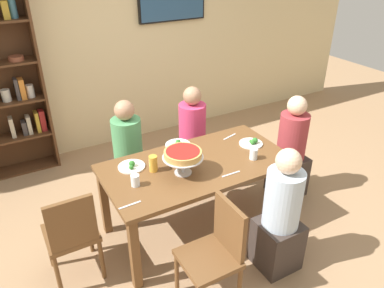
# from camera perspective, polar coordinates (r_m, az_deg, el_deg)

# --- Properties ---
(ground_plane) EXTENTS (12.00, 12.00, 0.00)m
(ground_plane) POSITION_cam_1_polar(r_m,az_deg,el_deg) (3.80, 0.76, -12.51)
(ground_plane) COLOR #9E7A56
(rear_partition) EXTENTS (8.00, 0.12, 2.80)m
(rear_partition) POSITION_cam_1_polar(r_m,az_deg,el_deg) (5.00, -12.32, 15.38)
(rear_partition) COLOR beige
(rear_partition) RESTS_ON ground_plane
(dining_table) EXTENTS (1.69, 0.88, 0.74)m
(dining_table) POSITION_cam_1_polar(r_m,az_deg,el_deg) (3.40, 0.83, -4.24)
(dining_table) COLOR brown
(dining_table) RESTS_ON ground_plane
(television) EXTENTS (0.94, 0.05, 0.53)m
(television) POSITION_cam_1_polar(r_m,az_deg,el_deg) (5.15, -3.06, 21.12)
(television) COLOR black
(diner_far_right) EXTENTS (0.34, 0.34, 1.15)m
(diner_far_right) POSITION_cam_1_polar(r_m,az_deg,el_deg) (4.22, 0.04, 0.29)
(diner_far_right) COLOR #382D28
(diner_far_right) RESTS_ON ground_plane
(diner_head_east) EXTENTS (0.34, 0.34, 1.15)m
(diner_head_east) POSITION_cam_1_polar(r_m,az_deg,el_deg) (4.13, 14.77, -1.46)
(diner_head_east) COLOR #382D28
(diner_head_east) RESTS_ON ground_plane
(diner_far_left) EXTENTS (0.34, 0.34, 1.15)m
(diner_far_left) POSITION_cam_1_polar(r_m,az_deg,el_deg) (3.95, -9.61, -2.34)
(diner_far_left) COLOR #382D28
(diner_far_left) RESTS_ON ground_plane
(diner_near_right) EXTENTS (0.34, 0.34, 1.15)m
(diner_near_right) POSITION_cam_1_polar(r_m,az_deg,el_deg) (3.20, 13.32, -11.16)
(diner_near_right) COLOR #382D28
(diner_near_right) RESTS_ON ground_plane
(chair_head_west) EXTENTS (0.40, 0.40, 0.87)m
(chair_head_west) POSITION_cam_1_polar(r_m,az_deg,el_deg) (3.15, -17.89, -12.81)
(chair_head_west) COLOR brown
(chair_head_west) RESTS_ON ground_plane
(chair_near_left) EXTENTS (0.40, 0.40, 0.87)m
(chair_near_left) POSITION_cam_1_polar(r_m,az_deg,el_deg) (2.88, 3.72, -15.86)
(chair_near_left) COLOR brown
(chair_near_left) RESTS_ON ground_plane
(deep_dish_pizza_stand) EXTENTS (0.35, 0.35, 0.22)m
(deep_dish_pizza_stand) POSITION_cam_1_polar(r_m,az_deg,el_deg) (3.13, -1.41, -1.71)
(deep_dish_pizza_stand) COLOR silver
(deep_dish_pizza_stand) RESTS_ON dining_table
(salad_plate_near_diner) EXTENTS (0.24, 0.24, 0.07)m
(salad_plate_near_diner) POSITION_cam_1_polar(r_m,az_deg,el_deg) (3.33, -9.21, -3.36)
(salad_plate_near_diner) COLOR white
(salad_plate_near_diner) RESTS_ON dining_table
(salad_plate_far_diner) EXTENTS (0.25, 0.25, 0.07)m
(salad_plate_far_diner) POSITION_cam_1_polar(r_m,az_deg,el_deg) (3.63, -2.20, -0.06)
(salad_plate_far_diner) COLOR white
(salad_plate_far_diner) RESTS_ON dining_table
(salad_plate_spare) EXTENTS (0.23, 0.23, 0.07)m
(salad_plate_spare) POSITION_cam_1_polar(r_m,az_deg,el_deg) (3.70, 9.11, 0.19)
(salad_plate_spare) COLOR white
(salad_plate_spare) RESTS_ON dining_table
(beer_glass_amber_tall) EXTENTS (0.07, 0.07, 0.15)m
(beer_glass_amber_tall) POSITION_cam_1_polar(r_m,az_deg,el_deg) (3.23, -5.95, -2.99)
(beer_glass_amber_tall) COLOR gold
(beer_glass_amber_tall) RESTS_ON dining_table
(water_glass_clear_near) EXTENTS (0.07, 0.07, 0.10)m
(water_glass_clear_near) POSITION_cam_1_polar(r_m,az_deg,el_deg) (3.44, 9.40, -1.49)
(water_glass_clear_near) COLOR white
(water_glass_clear_near) RESTS_ON dining_table
(water_glass_clear_far) EXTENTS (0.07, 0.07, 0.10)m
(water_glass_clear_far) POSITION_cam_1_polar(r_m,az_deg,el_deg) (3.07, -8.67, -5.51)
(water_glass_clear_far) COLOR white
(water_glass_clear_far) RESTS_ON dining_table
(cutlery_fork_near) EXTENTS (0.18, 0.02, 0.00)m
(cutlery_fork_near) POSITION_cam_1_polar(r_m,az_deg,el_deg) (2.89, -9.46, -9.19)
(cutlery_fork_near) COLOR silver
(cutlery_fork_near) RESTS_ON dining_table
(cutlery_knife_near) EXTENTS (0.18, 0.02, 0.00)m
(cutlery_knife_near) POSITION_cam_1_polar(r_m,az_deg,el_deg) (3.22, 5.98, -4.57)
(cutlery_knife_near) COLOR silver
(cutlery_knife_near) RESTS_ON dining_table
(cutlery_fork_far) EXTENTS (0.18, 0.06, 0.00)m
(cutlery_fork_far) POSITION_cam_1_polar(r_m,az_deg,el_deg) (3.82, 5.79, 1.13)
(cutlery_fork_far) COLOR silver
(cutlery_fork_far) RESTS_ON dining_table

